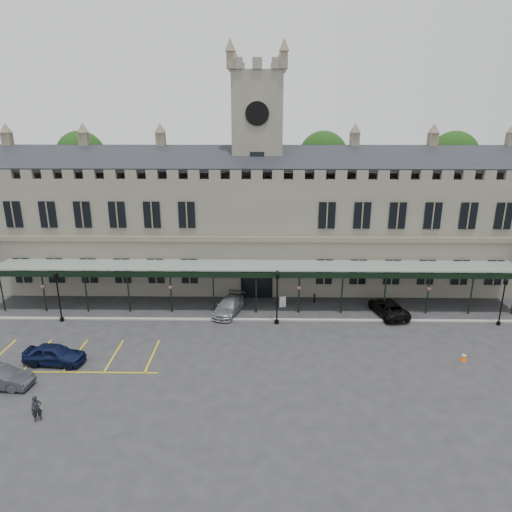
{
  "coord_description": "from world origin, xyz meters",
  "views": [
    {
      "loc": [
        0.55,
        -32.37,
        18.14
      ],
      "look_at": [
        0.0,
        6.0,
        6.0
      ],
      "focal_mm": 32.0,
      "sensor_mm": 36.0,
      "label": 1
    }
  ],
  "objects_px": {
    "car_left_a": "(54,354)",
    "lamp_post_right": "(503,297)",
    "car_taxi": "(229,306)",
    "lamp_post_mid": "(277,292)",
    "traffic_cone": "(464,357)",
    "clock_tower": "(257,162)",
    "car_van": "(388,308)",
    "lamp_post_left": "(58,291)",
    "station_building": "(257,224)",
    "sign_board": "(283,302)",
    "person_a": "(37,409)"
  },
  "relations": [
    {
      "from": "lamp_post_right",
      "to": "sign_board",
      "type": "bearing_deg",
      "value": 169.28
    },
    {
      "from": "clock_tower",
      "to": "sign_board",
      "type": "distance_m",
      "value": 14.86
    },
    {
      "from": "sign_board",
      "to": "car_left_a",
      "type": "height_order",
      "value": "car_left_a"
    },
    {
      "from": "clock_tower",
      "to": "person_a",
      "type": "distance_m",
      "value": 30.7
    },
    {
      "from": "station_building",
      "to": "traffic_cone",
      "type": "xyz_separation_m",
      "value": [
        15.97,
        -17.28,
        -6.11
      ]
    },
    {
      "from": "traffic_cone",
      "to": "sign_board",
      "type": "distance_m",
      "value": 16.66
    },
    {
      "from": "station_building",
      "to": "car_taxi",
      "type": "height_order",
      "value": "station_building"
    },
    {
      "from": "clock_tower",
      "to": "car_left_a",
      "type": "xyz_separation_m",
      "value": [
        -15.04,
        -18.2,
        -12.34
      ]
    },
    {
      "from": "clock_tower",
      "to": "traffic_cone",
      "type": "xyz_separation_m",
      "value": [
        15.97,
        -17.37,
        -12.76
      ]
    },
    {
      "from": "clock_tower",
      "to": "lamp_post_right",
      "type": "relative_size",
      "value": 5.47
    },
    {
      "from": "station_building",
      "to": "traffic_cone",
      "type": "height_order",
      "value": "station_building"
    },
    {
      "from": "car_van",
      "to": "traffic_cone",
      "type": "bearing_deg",
      "value": 101.63
    },
    {
      "from": "lamp_post_right",
      "to": "car_taxi",
      "type": "relative_size",
      "value": 0.93
    },
    {
      "from": "lamp_post_right",
      "to": "lamp_post_mid",
      "type": "bearing_deg",
      "value": -179.92
    },
    {
      "from": "station_building",
      "to": "car_van",
      "type": "bearing_deg",
      "value": -36.06
    },
    {
      "from": "car_left_a",
      "to": "car_van",
      "type": "distance_m",
      "value": 28.87
    },
    {
      "from": "person_a",
      "to": "station_building",
      "type": "bearing_deg",
      "value": 27.38
    },
    {
      "from": "clock_tower",
      "to": "lamp_post_left",
      "type": "relative_size",
      "value": 5.04
    },
    {
      "from": "lamp_post_right",
      "to": "person_a",
      "type": "bearing_deg",
      "value": -158.49
    },
    {
      "from": "station_building",
      "to": "car_left_a",
      "type": "bearing_deg",
      "value": -129.71
    },
    {
      "from": "car_taxi",
      "to": "car_van",
      "type": "bearing_deg",
      "value": 15.73
    },
    {
      "from": "traffic_cone",
      "to": "car_left_a",
      "type": "height_order",
      "value": "car_left_a"
    },
    {
      "from": "car_left_a",
      "to": "lamp_post_right",
      "type": "bearing_deg",
      "value": -73.7
    },
    {
      "from": "lamp_post_mid",
      "to": "traffic_cone",
      "type": "height_order",
      "value": "lamp_post_mid"
    },
    {
      "from": "station_building",
      "to": "lamp_post_left",
      "type": "distance_m",
      "value": 20.99
    },
    {
      "from": "lamp_post_right",
      "to": "lamp_post_left",
      "type": "bearing_deg",
      "value": 179.68
    },
    {
      "from": "lamp_post_left",
      "to": "traffic_cone",
      "type": "bearing_deg",
      "value": -10.9
    },
    {
      "from": "lamp_post_mid",
      "to": "sign_board",
      "type": "relative_size",
      "value": 4.67
    },
    {
      "from": "car_taxi",
      "to": "person_a",
      "type": "bearing_deg",
      "value": -107.36
    },
    {
      "from": "traffic_cone",
      "to": "clock_tower",
      "type": "bearing_deg",
      "value": 132.59
    },
    {
      "from": "lamp_post_right",
      "to": "car_taxi",
      "type": "bearing_deg",
      "value": 174.84
    },
    {
      "from": "station_building",
      "to": "car_taxi",
      "type": "relative_size",
      "value": 12.27
    },
    {
      "from": "lamp_post_left",
      "to": "car_van",
      "type": "height_order",
      "value": "lamp_post_left"
    },
    {
      "from": "lamp_post_right",
      "to": "car_van",
      "type": "bearing_deg",
      "value": 167.68
    },
    {
      "from": "car_van",
      "to": "lamp_post_left",
      "type": "bearing_deg",
      "value": -8.47
    },
    {
      "from": "sign_board",
      "to": "car_taxi",
      "type": "relative_size",
      "value": 0.22
    },
    {
      "from": "station_building",
      "to": "sign_board",
      "type": "relative_size",
      "value": 54.8
    },
    {
      "from": "car_left_a",
      "to": "lamp_post_left",
      "type": "bearing_deg",
      "value": 24.98
    },
    {
      "from": "lamp_post_left",
      "to": "lamp_post_mid",
      "type": "distance_m",
      "value": 19.52
    },
    {
      "from": "lamp_post_mid",
      "to": "traffic_cone",
      "type": "bearing_deg",
      "value": -23.85
    },
    {
      "from": "car_van",
      "to": "sign_board",
      "type": "bearing_deg",
      "value": -21.12
    },
    {
      "from": "station_building",
      "to": "clock_tower",
      "type": "distance_m",
      "value": 6.64
    },
    {
      "from": "clock_tower",
      "to": "lamp_post_right",
      "type": "xyz_separation_m",
      "value": [
        21.67,
        -11.11,
        -10.42
      ]
    },
    {
      "from": "lamp_post_left",
      "to": "car_van",
      "type": "bearing_deg",
      "value": 3.47
    },
    {
      "from": "clock_tower",
      "to": "lamp_post_mid",
      "type": "distance_m",
      "value": 15.14
    },
    {
      "from": "sign_board",
      "to": "person_a",
      "type": "relative_size",
      "value": 0.64
    },
    {
      "from": "car_left_a",
      "to": "car_taxi",
      "type": "bearing_deg",
      "value": -47.96
    },
    {
      "from": "lamp_post_right",
      "to": "traffic_cone",
      "type": "relative_size",
      "value": 6.28
    },
    {
      "from": "station_building",
      "to": "traffic_cone",
      "type": "bearing_deg",
      "value": -47.27
    },
    {
      "from": "lamp_post_mid",
      "to": "car_left_a",
      "type": "xyz_separation_m",
      "value": [
        -16.92,
        -7.06,
        -2.25
      ]
    }
  ]
}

